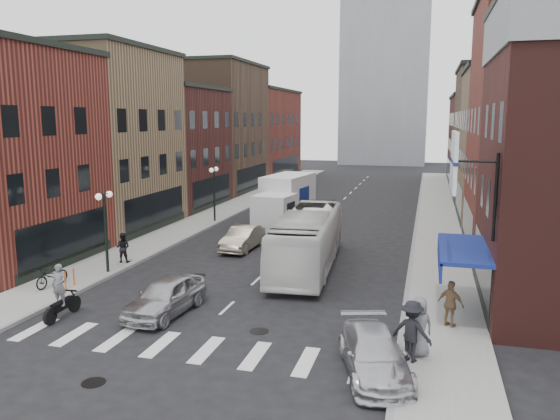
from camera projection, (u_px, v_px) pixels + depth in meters
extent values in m
plane|color=black|center=(218.00, 317.00, 21.25)|extent=(160.00, 160.00, 0.00)
cube|color=gray|center=(221.00, 212.00, 44.37)|extent=(3.00, 74.00, 0.15)
cube|color=gray|center=(438.00, 223.00, 39.95)|extent=(3.00, 74.00, 0.15)
cube|color=gray|center=(238.00, 214.00, 43.99)|extent=(0.20, 74.00, 0.16)
cube|color=gray|center=(417.00, 223.00, 40.35)|extent=(0.20, 74.00, 0.16)
cube|color=silver|center=(185.00, 347.00, 18.39)|extent=(12.00, 2.20, 0.01)
cube|color=black|center=(67.00, 238.00, 27.86)|extent=(0.08, 7.20, 2.20)
cube|color=olive|center=(88.00, 142.00, 37.46)|extent=(10.00, 10.00, 12.00)
cube|color=black|center=(156.00, 208.00, 36.90)|extent=(0.08, 8.00, 2.20)
cube|color=black|center=(83.00, 50.00, 36.44)|extent=(10.30, 10.20, 0.30)
cube|color=#411A17|center=(158.00, 149.00, 47.14)|extent=(10.00, 10.00, 10.00)
cube|color=black|center=(212.00, 190.00, 46.41)|extent=(0.08, 8.00, 2.20)
cube|color=black|center=(156.00, 88.00, 46.29)|extent=(10.30, 10.20, 0.30)
cube|color=#4B3525|center=(207.00, 129.00, 57.36)|extent=(10.00, 12.00, 13.00)
cube|color=black|center=(253.00, 177.00, 56.88)|extent=(0.08, 9.60, 2.20)
cube|color=black|center=(206.00, 64.00, 56.25)|extent=(10.30, 12.20, 0.30)
cube|color=maroon|center=(249.00, 135.00, 70.84)|extent=(10.00, 16.00, 11.00)
cube|color=black|center=(286.00, 166.00, 70.19)|extent=(0.08, 12.80, 2.20)
cube|color=black|center=(249.00, 90.00, 69.90)|extent=(10.30, 16.20, 0.30)
cube|color=black|center=(482.00, 265.00, 22.66)|extent=(0.08, 7.20, 2.20)
cube|color=black|center=(468.00, 223.00, 31.69)|extent=(0.08, 8.00, 2.20)
cube|color=olive|center=(535.00, 148.00, 39.26)|extent=(10.00, 10.00, 11.00)
cube|color=black|center=(459.00, 199.00, 41.21)|extent=(0.08, 8.00, 2.20)
cube|color=black|center=(541.00, 68.00, 38.32)|extent=(10.30, 10.20, 0.30)
cube|color=#4B3525|center=(513.00, 136.00, 49.64)|extent=(10.00, 12.00, 12.00)
cube|color=black|center=(453.00, 183.00, 51.67)|extent=(0.08, 9.60, 2.20)
cube|color=black|center=(518.00, 67.00, 48.62)|extent=(10.30, 12.20, 0.30)
cube|color=#411A17|center=(495.00, 141.00, 63.13)|extent=(10.00, 16.00, 10.00)
cube|color=black|center=(449.00, 169.00, 64.99)|extent=(0.08, 12.80, 2.20)
cube|color=black|center=(498.00, 96.00, 62.27)|extent=(10.30, 16.20, 0.30)
cube|color=navy|center=(463.00, 249.00, 20.81)|extent=(1.80, 5.00, 0.15)
cube|color=navy|center=(440.00, 257.00, 21.09)|extent=(0.10, 5.00, 0.70)
cylinder|color=black|center=(496.00, 198.00, 18.32)|extent=(0.12, 0.12, 3.00)
cylinder|color=black|center=(476.00, 161.00, 18.30)|extent=(1.40, 0.08, 0.08)
cube|color=silver|center=(454.00, 161.00, 18.48)|extent=(0.12, 3.00, 2.00)
cube|color=#9399A0|center=(388.00, 13.00, 91.29)|extent=(14.00, 14.00, 50.00)
cylinder|color=black|center=(106.00, 235.00, 26.64)|extent=(0.14, 0.14, 4.00)
cylinder|color=black|center=(104.00, 194.00, 26.31)|extent=(0.06, 0.90, 0.06)
sphere|color=white|center=(99.00, 197.00, 25.89)|extent=(0.32, 0.32, 0.32)
sphere|color=white|center=(109.00, 194.00, 26.75)|extent=(0.32, 0.32, 0.32)
cylinder|color=black|center=(214.00, 196.00, 39.96)|extent=(0.14, 0.14, 4.00)
cylinder|color=black|center=(214.00, 169.00, 39.63)|extent=(0.06, 0.90, 0.06)
sphere|color=white|center=(211.00, 170.00, 39.21)|extent=(0.32, 0.32, 0.32)
sphere|color=white|center=(216.00, 169.00, 40.06)|extent=(0.32, 0.32, 0.32)
cylinder|color=#D8590C|center=(65.00, 281.00, 24.08)|extent=(0.08, 0.08, 0.80)
cylinder|color=#D8590C|center=(74.00, 277.00, 24.65)|extent=(0.08, 0.08, 0.80)
cube|color=silver|center=(274.00, 213.00, 36.64)|extent=(2.71, 2.88, 2.49)
cube|color=black|center=(274.00, 209.00, 36.60)|extent=(2.59, 1.70, 1.10)
cube|color=silver|center=(288.00, 194.00, 40.12)|extent=(3.14, 5.46, 2.89)
cube|color=navy|center=(288.00, 194.00, 40.12)|extent=(2.77, 2.30, 1.20)
cube|color=black|center=(288.00, 217.00, 40.20)|extent=(3.01, 6.71, 0.35)
cylinder|color=black|center=(259.00, 225.00, 37.28)|extent=(0.28, 0.90, 0.90)
cylinder|color=black|center=(291.00, 226.00, 36.68)|extent=(0.28, 0.90, 0.90)
cylinder|color=black|center=(273.00, 216.00, 40.50)|extent=(0.28, 0.90, 0.90)
cylinder|color=black|center=(303.00, 218.00, 39.91)|extent=(0.28, 0.90, 0.90)
cylinder|color=black|center=(280.00, 212.00, 42.40)|extent=(0.28, 0.90, 0.90)
cylinder|color=black|center=(309.00, 213.00, 41.80)|extent=(0.28, 0.90, 0.90)
cylinder|color=black|center=(75.00, 304.00, 21.75)|extent=(0.14, 0.65, 0.65)
cylinder|color=black|center=(50.00, 317.00, 20.35)|extent=(0.14, 0.65, 0.65)
cube|color=black|center=(62.00, 305.00, 21.01)|extent=(0.30, 1.19, 0.34)
cube|color=black|center=(71.00, 291.00, 21.46)|extent=(0.54, 0.09, 0.06)
imported|color=slate|center=(59.00, 285.00, 20.79)|extent=(0.61, 0.42, 1.62)
imported|color=silver|center=(308.00, 240.00, 27.90)|extent=(3.28, 10.88, 2.99)
imported|color=#B5B5BA|center=(166.00, 296.00, 21.42)|extent=(2.09, 4.44, 1.47)
imported|color=#AFA38E|center=(243.00, 238.00, 31.99)|extent=(1.61, 4.21, 1.37)
imported|color=silver|center=(374.00, 354.00, 16.36)|extent=(2.95, 4.72, 1.28)
imported|color=black|center=(52.00, 276.00, 24.52)|extent=(0.87, 1.88, 0.95)
imported|color=black|center=(123.00, 247.00, 28.59)|extent=(0.83, 0.56, 1.57)
imported|color=black|center=(412.00, 331.00, 16.88)|extent=(1.39, 1.00, 1.95)
imported|color=brown|center=(451.00, 304.00, 19.70)|extent=(1.12, 0.94, 1.71)
imported|color=slate|center=(419.00, 327.00, 17.28)|extent=(1.11, 0.96, 1.91)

